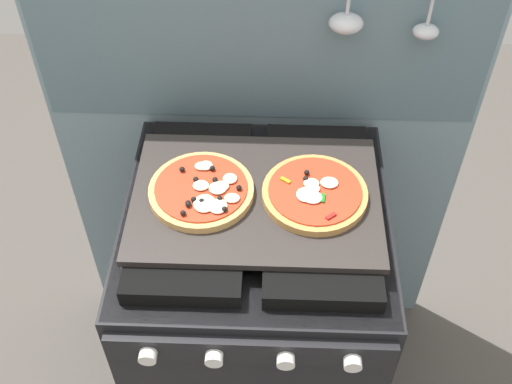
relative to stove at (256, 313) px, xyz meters
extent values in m
cube|color=#7A939E|center=(0.00, 0.34, 0.32)|extent=(1.10, 0.03, 1.55)
cube|color=slate|center=(0.00, 0.32, 0.70)|extent=(1.08, 0.00, 0.56)
ellipsoid|color=silver|center=(0.19, 0.29, 0.72)|extent=(0.08, 0.07, 0.04)
ellipsoid|color=silver|center=(0.36, 0.29, 0.70)|extent=(0.06, 0.05, 0.03)
cube|color=black|center=(0.00, 0.00, -0.02)|extent=(0.60, 0.60, 0.86)
cube|color=black|center=(0.00, 0.00, 0.40)|extent=(0.59, 0.59, 0.01)
cube|color=black|center=(-0.14, 0.00, 0.43)|extent=(0.24, 0.51, 0.04)
cube|color=black|center=(0.14, 0.00, 0.43)|extent=(0.24, 0.51, 0.04)
cube|color=black|center=(0.00, -0.31, 0.35)|extent=(0.58, 0.02, 0.07)
cylinder|color=silver|center=(-0.20, -0.33, 0.35)|extent=(0.04, 0.02, 0.04)
cylinder|color=silver|center=(-0.07, -0.33, 0.35)|extent=(0.04, 0.02, 0.04)
cylinder|color=silver|center=(0.07, -0.33, 0.35)|extent=(0.04, 0.02, 0.04)
cylinder|color=silver|center=(0.20, -0.33, 0.35)|extent=(0.04, 0.02, 0.04)
cube|color=#2D2826|center=(0.00, 0.00, 0.46)|extent=(0.54, 0.38, 0.02)
cylinder|color=tan|center=(-0.12, 0.00, 0.47)|extent=(0.23, 0.23, 0.02)
cylinder|color=red|center=(-0.12, 0.00, 0.49)|extent=(0.20, 0.20, 0.00)
ellipsoid|color=beige|center=(-0.06, 0.02, 0.49)|extent=(0.03, 0.03, 0.01)
ellipsoid|color=beige|center=(-0.07, 0.00, 0.49)|extent=(0.03, 0.03, 0.01)
ellipsoid|color=beige|center=(-0.11, 0.06, 0.49)|extent=(0.03, 0.03, 0.01)
ellipsoid|color=beige|center=(-0.12, 0.00, 0.49)|extent=(0.04, 0.03, 0.01)
ellipsoid|color=beige|center=(-0.08, 0.00, 0.49)|extent=(0.04, 0.04, 0.01)
ellipsoid|color=beige|center=(-0.11, -0.05, 0.49)|extent=(0.05, 0.05, 0.01)
ellipsoid|color=beige|center=(-0.12, 0.06, 0.49)|extent=(0.03, 0.03, 0.01)
ellipsoid|color=beige|center=(-0.05, -0.03, 0.49)|extent=(0.03, 0.03, 0.01)
ellipsoid|color=beige|center=(-0.08, -0.06, 0.49)|extent=(0.04, 0.04, 0.01)
sphere|color=black|center=(-0.14, -0.05, 0.49)|extent=(0.01, 0.01, 0.01)
sphere|color=black|center=(-0.07, -0.04, 0.49)|extent=(0.01, 0.01, 0.01)
sphere|color=black|center=(-0.04, 0.00, 0.49)|extent=(0.01, 0.01, 0.01)
sphere|color=black|center=(-0.14, -0.06, 0.49)|extent=(0.01, 0.01, 0.01)
sphere|color=black|center=(-0.13, -0.04, 0.49)|extent=(0.01, 0.01, 0.01)
sphere|color=black|center=(-0.13, 0.02, 0.49)|extent=(0.01, 0.01, 0.01)
sphere|color=black|center=(-0.11, -0.05, 0.49)|extent=(0.01, 0.01, 0.01)
sphere|color=black|center=(-0.10, 0.05, 0.49)|extent=(0.01, 0.01, 0.01)
sphere|color=black|center=(-0.15, -0.08, 0.49)|extent=(0.01, 0.01, 0.01)
sphere|color=black|center=(-0.06, -0.07, 0.49)|extent=(0.01, 0.01, 0.01)
sphere|color=black|center=(-0.16, 0.05, 0.49)|extent=(0.01, 0.01, 0.01)
sphere|color=black|center=(-0.09, 0.02, 0.49)|extent=(0.01, 0.01, 0.01)
cylinder|color=#C18947|center=(0.13, 0.00, 0.47)|extent=(0.23, 0.23, 0.02)
cylinder|color=red|center=(0.13, 0.00, 0.49)|extent=(0.20, 0.20, 0.00)
ellipsoid|color=#F4EACC|center=(0.16, 0.02, 0.49)|extent=(0.04, 0.03, 0.01)
ellipsoid|color=#F4EACC|center=(0.11, -0.02, 0.49)|extent=(0.04, 0.04, 0.01)
ellipsoid|color=#F4EACC|center=(0.12, 0.02, 0.49)|extent=(0.03, 0.03, 0.01)
ellipsoid|color=#F4EACC|center=(0.12, -0.02, 0.49)|extent=(0.04, 0.04, 0.01)
ellipsoid|color=#F4EACC|center=(0.12, 0.00, 0.49)|extent=(0.03, 0.03, 0.01)
cube|color=#19721E|center=(0.14, -0.02, 0.49)|extent=(0.01, 0.02, 0.00)
sphere|color=black|center=(0.11, 0.03, 0.49)|extent=(0.01, 0.01, 0.01)
cube|color=red|center=(0.16, -0.07, 0.49)|extent=(0.02, 0.02, 0.00)
cube|color=gold|center=(0.06, 0.03, 0.49)|extent=(0.02, 0.02, 0.00)
sphere|color=black|center=(0.11, 0.05, 0.49)|extent=(0.01, 0.01, 0.01)
cube|color=#19721E|center=(0.12, 0.01, 0.49)|extent=(0.03, 0.02, 0.00)
camera|label=1|loc=(0.03, -0.93, 1.47)|focal=44.42mm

